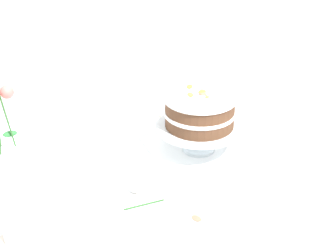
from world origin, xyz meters
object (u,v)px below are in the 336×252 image
fallen_rose (136,188)px  flower_vase (4,142)px  cake_stand (199,129)px  teacup (18,234)px  dining_table (151,188)px  layer_cake (200,109)px

fallen_rose → flower_vase: bearing=139.1°
cake_stand → teacup: (-0.66, -0.18, -0.06)m
dining_table → layer_cake: (0.19, 0.01, 0.25)m
cake_stand → flower_vase: bearing=166.2°
teacup → fallen_rose: bearing=8.3°
dining_table → flower_vase: flower_vase is taller
dining_table → flower_vase: 0.50m
teacup → dining_table: bearing=19.6°
teacup → fallen_rose: (0.37, 0.05, -0.01)m
dining_table → flower_vase: (-0.42, 0.16, 0.22)m
layer_cake → flower_vase: bearing=166.2°
dining_table → teacup: teacup is taller
teacup → fallen_rose: 0.37m
dining_table → layer_cake: size_ratio=5.82×
flower_vase → dining_table: bearing=-20.7°
cake_stand → teacup: 0.69m
layer_cake → fallen_rose: size_ratio=1.95×
layer_cake → flower_vase: 0.63m
layer_cake → fallen_rose: 0.35m
layer_cake → flower_vase: size_ratio=0.74×
dining_table → fallen_rose: 0.19m
cake_stand → flower_vase: 0.63m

